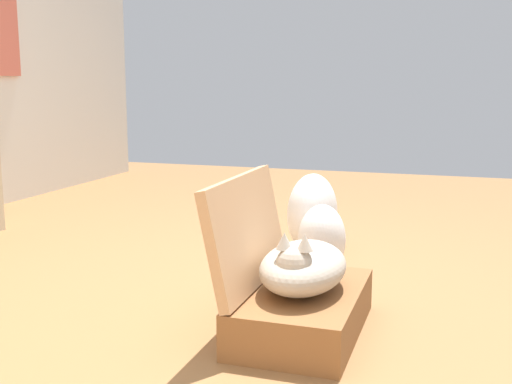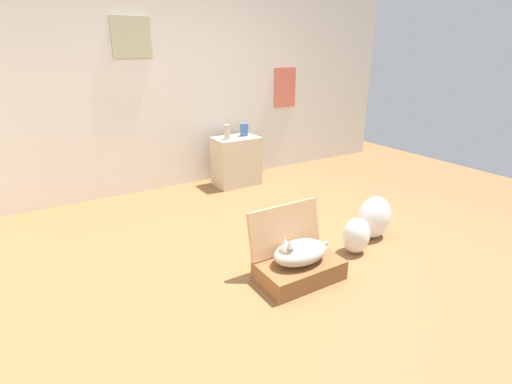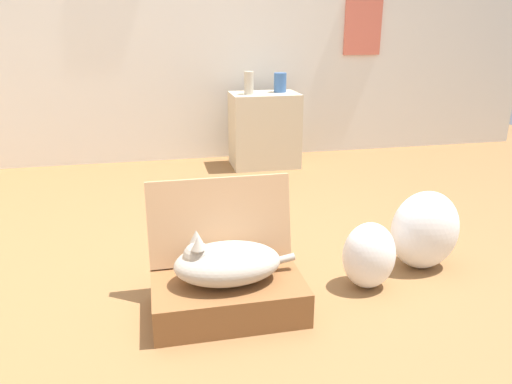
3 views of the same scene
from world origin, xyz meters
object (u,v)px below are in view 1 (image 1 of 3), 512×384
object	(u,v)px
plastic_bag_white	(322,240)
plastic_bag_clear	(312,214)
suitcase_base	(303,311)
cat	(303,267)

from	to	relation	value
plastic_bag_white	plastic_bag_clear	world-z (taller)	plastic_bag_clear
suitcase_base	cat	bearing A→B (deg)	177.66
suitcase_base	cat	distance (m)	0.16
suitcase_base	plastic_bag_white	size ratio (longest dim) A/B	1.99
suitcase_base	plastic_bag_white	world-z (taller)	plastic_bag_white
suitcase_base	plastic_bag_white	bearing A→B (deg)	7.01
plastic_bag_white	cat	bearing A→B (deg)	-173.13
suitcase_base	plastic_bag_clear	distance (m)	1.04
suitcase_base	plastic_bag_white	xyz separation A→B (m)	(0.66, 0.08, 0.08)
cat	plastic_bag_clear	bearing A→B (deg)	11.37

